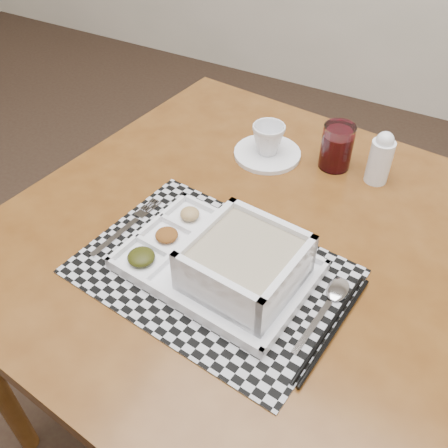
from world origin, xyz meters
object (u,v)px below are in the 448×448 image
(serving_tray, at_px, (235,265))
(juice_glass, at_px, (337,148))
(creamer_bottle, at_px, (380,158))
(cup, at_px, (268,139))
(dining_table, at_px, (252,258))

(serving_tray, bearing_deg, juice_glass, 84.69)
(creamer_bottle, bearing_deg, juice_glass, 176.09)
(cup, relative_size, creamer_bottle, 0.62)
(cup, bearing_deg, dining_table, -58.06)
(serving_tray, xyz_separation_m, creamer_bottle, (0.13, 0.39, 0.02))
(serving_tray, relative_size, cup, 4.71)
(serving_tray, xyz_separation_m, cup, (-0.11, 0.36, 0.01))
(juice_glass, relative_size, creamer_bottle, 0.84)
(dining_table, relative_size, juice_glass, 10.14)
(cup, height_order, juice_glass, juice_glass)
(dining_table, relative_size, creamer_bottle, 8.57)
(dining_table, height_order, cup, cup)
(serving_tray, height_order, cup, serving_tray)
(dining_table, height_order, creamer_bottle, creamer_bottle)
(juice_glass, bearing_deg, dining_table, -102.43)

